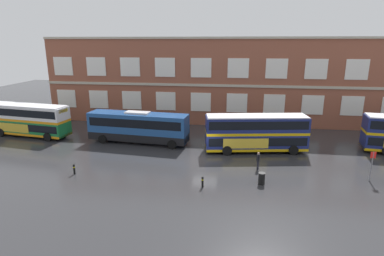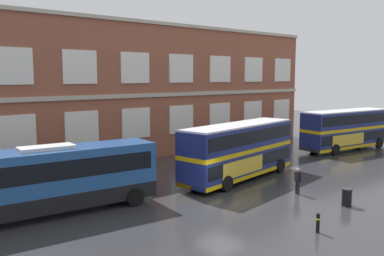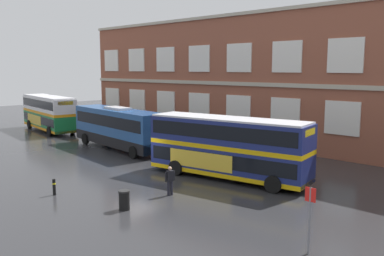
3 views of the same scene
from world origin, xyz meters
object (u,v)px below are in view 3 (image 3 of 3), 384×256
object	(u,v)px
double_decker_near	(49,113)
double_decker_middle	(227,147)
safety_bollard_west	(54,187)
waiting_passenger	(170,180)
station_litter_bin	(124,200)
touring_coach	(118,128)
bus_stand_flag	(310,214)

from	to	relation	value
double_decker_near	double_decker_middle	distance (m)	28.64
double_decker_near	safety_bollard_west	xyz separation A→B (m)	(23.74, -11.80, -1.66)
double_decker_near	waiting_passenger	distance (m)	29.47
double_decker_near	double_decker_middle	xyz separation A→B (m)	(28.57, -2.01, 0.00)
double_decker_middle	station_litter_bin	distance (m)	8.64
station_litter_bin	safety_bollard_west	bearing A→B (deg)	-165.24
safety_bollard_west	touring_coach	bearing A→B (deg)	129.08
double_decker_middle	safety_bollard_west	bearing A→B (deg)	-116.26
double_decker_near	touring_coach	xyz separation A→B (m)	(14.84, -0.84, -0.24)
touring_coach	double_decker_middle	bearing A→B (deg)	-4.87
double_decker_near	touring_coach	size ratio (longest dim) A/B	0.92
touring_coach	bus_stand_flag	size ratio (longest dim) A/B	4.52
double_decker_near	bus_stand_flag	distance (m)	39.05
double_decker_middle	safety_bollard_west	world-z (taller)	double_decker_middle
waiting_passenger	station_litter_bin	size ratio (longest dim) A/B	1.65
touring_coach	safety_bollard_west	bearing A→B (deg)	-50.92
double_decker_middle	safety_bollard_west	distance (m)	11.04
bus_stand_flag	station_litter_bin	world-z (taller)	bus_stand_flag
double_decker_middle	double_decker_near	bearing A→B (deg)	175.97
double_decker_middle	safety_bollard_west	xyz separation A→B (m)	(-4.83, -9.79, -1.66)
double_decker_middle	safety_bollard_west	size ratio (longest dim) A/B	11.86
touring_coach	station_litter_bin	size ratio (longest dim) A/B	11.84
touring_coach	waiting_passenger	bearing A→B (deg)	-24.74
station_litter_bin	safety_bollard_west	size ratio (longest dim) A/B	1.08
safety_bollard_west	station_litter_bin	bearing A→B (deg)	14.76
waiting_passenger	safety_bollard_west	size ratio (longest dim) A/B	1.79
double_decker_middle	bus_stand_flag	size ratio (longest dim) A/B	4.17
touring_coach	bus_stand_flag	distance (m)	24.50
double_decker_near	waiting_passenger	size ratio (longest dim) A/B	6.62
waiting_passenger	double_decker_middle	bearing A→B (deg)	89.86
double_decker_near	waiting_passenger	bearing A→B (deg)	-14.08
waiting_passenger	bus_stand_flag	distance (m)	9.66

